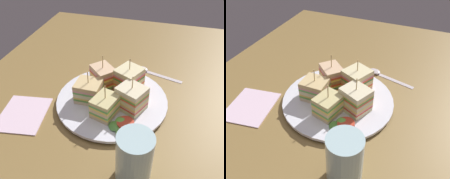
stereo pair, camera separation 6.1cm
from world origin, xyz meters
TOP-DOWN VIEW (x-y plane):
  - ground_plane at (0.00, 0.00)cm, footprint 112.38×83.20cm
  - plate at (0.00, 0.00)cm, footprint 28.69×28.69cm
  - sandwich_wedge_0 at (5.82, -0.20)cm, footprint 7.49×6.60cm
  - sandwich_wedge_1 at (2.07, 5.44)cm, footprint 7.74×8.11cm
  - sandwich_wedge_2 at (-4.80, 3.30)cm, footprint 8.23×7.98cm
  - sandwich_wedge_3 at (-4.48, -3.74)cm, footprint 7.89×7.95cm
  - sandwich_wedge_4 at (1.67, -5.58)cm, footprint 5.79×6.40cm
  - chip_pile at (0.83, -1.41)cm, footprint 5.77×7.26cm
  - salad_garnish at (8.61, 4.98)cm, footprint 7.68×6.33cm
  - spoon at (-16.67, 6.78)cm, footprint 5.80×14.67cm
  - napkin at (10.24, -20.08)cm, footprint 14.45×12.85cm
  - drinking_glass at (19.79, 9.59)cm, footprint 6.72×6.72cm

SIDE VIEW (x-z plane):
  - ground_plane at x=0.00cm, z-range -1.80..0.00cm
  - napkin at x=10.24cm, z-range 0.00..0.50cm
  - spoon at x=-16.67cm, z-range -0.10..0.90cm
  - plate at x=0.00cm, z-range 0.14..1.45cm
  - salad_garnish at x=8.61cm, z-range 1.21..2.56cm
  - chip_pile at x=0.83cm, z-range 1.16..3.10cm
  - sandwich_wedge_0 at x=5.82cm, z-range -0.43..8.03cm
  - sandwich_wedge_4 at x=1.67cm, z-range -0.34..8.21cm
  - sandwich_wedge_3 at x=-4.48cm, z-range -0.51..9.25cm
  - sandwich_wedge_1 at x=2.07cm, z-range -0.29..9.10cm
  - sandwich_wedge_2 at x=-4.80cm, z-range -0.30..9.52cm
  - drinking_glass at x=19.79cm, z-range -0.75..10.39cm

